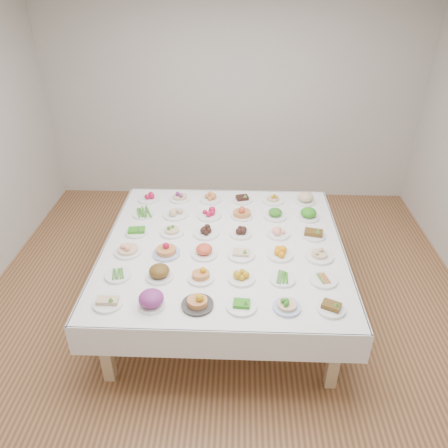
{
  "coord_description": "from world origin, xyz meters",
  "views": [
    {
      "loc": [
        0.12,
        -3.29,
        3.01
      ],
      "look_at": [
        -0.01,
        0.18,
        0.88
      ],
      "focal_mm": 35.0,
      "sensor_mm": 36.0,
      "label": 1
    }
  ],
  "objects_px": {
    "dish_0": "(108,301)",
    "dish_18": "(137,230)",
    "dish_35": "(305,198)",
    "display_table": "(223,250)"
  },
  "relations": [
    {
      "from": "dish_0",
      "to": "dish_18",
      "type": "bearing_deg",
      "value": 89.42
    },
    {
      "from": "dish_18",
      "to": "display_table",
      "type": "bearing_deg",
      "value": -10.74
    },
    {
      "from": "dish_18",
      "to": "dish_35",
      "type": "bearing_deg",
      "value": 21.95
    },
    {
      "from": "dish_18",
      "to": "dish_35",
      "type": "distance_m",
      "value": 1.81
    },
    {
      "from": "dish_0",
      "to": "dish_18",
      "type": "xyz_separation_m",
      "value": [
        0.01,
        1.0,
        0.0
      ]
    },
    {
      "from": "dish_0",
      "to": "dish_35",
      "type": "bearing_deg",
      "value": 44.79
    },
    {
      "from": "dish_0",
      "to": "dish_35",
      "type": "height_order",
      "value": "dish_35"
    },
    {
      "from": "dish_0",
      "to": "dish_18",
      "type": "relative_size",
      "value": 1.07
    },
    {
      "from": "dish_0",
      "to": "display_table",
      "type": "bearing_deg",
      "value": 44.96
    },
    {
      "from": "dish_0",
      "to": "dish_35",
      "type": "distance_m",
      "value": 2.38
    }
  ]
}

